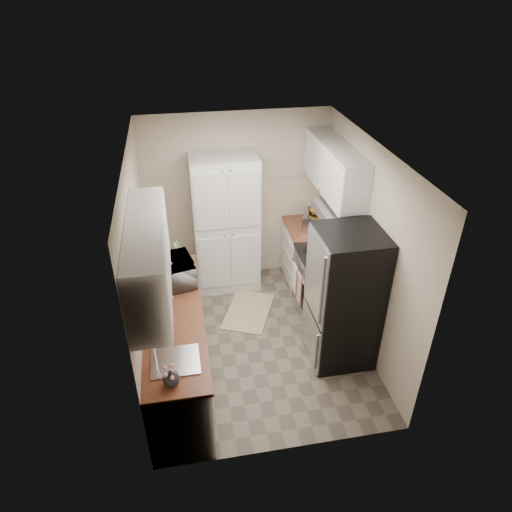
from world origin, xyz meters
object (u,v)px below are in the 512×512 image
(pantry_cabinet, at_px, (226,225))
(electric_range, at_px, (323,284))
(refrigerator, at_px, (344,298))
(wine_bottle, at_px, (167,264))
(toaster_oven, at_px, (314,221))
(microwave, at_px, (178,271))

(pantry_cabinet, xyz_separation_m, electric_range, (1.17, -0.93, -0.52))
(pantry_cabinet, height_order, refrigerator, pantry_cabinet)
(wine_bottle, distance_m, toaster_oven, 2.21)
(pantry_cabinet, xyz_separation_m, toaster_oven, (1.24, -0.16, 0.04))
(pantry_cabinet, height_order, microwave, pantry_cabinet)
(microwave, xyz_separation_m, wine_bottle, (-0.12, 0.19, -0.01))
(electric_range, distance_m, toaster_oven, 0.95)
(wine_bottle, bearing_deg, electric_range, 0.83)
(toaster_oven, bearing_deg, wine_bottle, -138.69)
(pantry_cabinet, height_order, toaster_oven, pantry_cabinet)
(microwave, bearing_deg, electric_range, -96.22)
(electric_range, distance_m, microwave, 1.99)
(toaster_oven, bearing_deg, pantry_cabinet, -167.16)
(pantry_cabinet, distance_m, toaster_oven, 1.25)
(electric_range, relative_size, toaster_oven, 2.80)
(refrigerator, xyz_separation_m, wine_bottle, (-1.97, 0.77, 0.20))
(pantry_cabinet, height_order, wine_bottle, pantry_cabinet)
(microwave, bearing_deg, pantry_cabinet, -44.70)
(wine_bottle, relative_size, toaster_oven, 0.66)
(wine_bottle, xyz_separation_m, toaster_oven, (2.06, 0.79, -0.02))
(electric_range, distance_m, refrigerator, 0.88)
(refrigerator, bearing_deg, microwave, 162.68)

